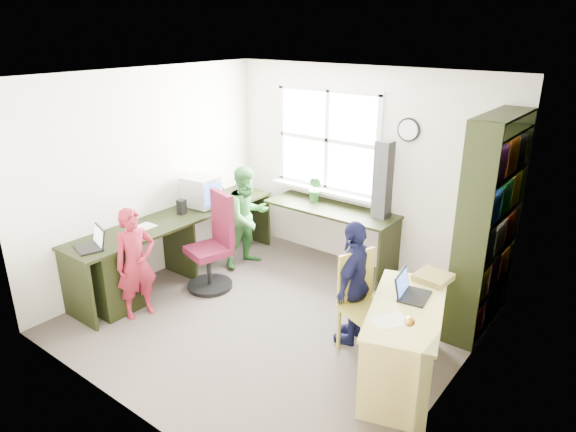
% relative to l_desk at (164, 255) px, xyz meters
% --- Properties ---
extents(room, '(3.64, 3.44, 2.44)m').
position_rel_l_desk_xyz_m(room, '(1.32, 0.38, 0.76)').
color(room, '#413933').
rests_on(room, ground).
extents(l_desk, '(2.38, 2.95, 0.75)m').
position_rel_l_desk_xyz_m(l_desk, '(0.00, 0.00, 0.00)').
color(l_desk, black).
rests_on(l_desk, ground).
extents(right_desk, '(0.91, 1.32, 0.70)m').
position_rel_l_desk_xyz_m(right_desk, '(2.75, 0.22, 0.05)').
color(right_desk, '#CCC166').
rests_on(right_desk, ground).
extents(bookshelf, '(0.30, 1.02, 2.10)m').
position_rel_l_desk_xyz_m(bookshelf, '(2.96, 1.47, 0.55)').
color(bookshelf, black).
rests_on(bookshelf, ground).
extents(swivel_chair, '(0.63, 0.63, 1.10)m').
position_rel_l_desk_xyz_m(swivel_chair, '(0.33, 0.44, 0.02)').
color(swivel_chair, black).
rests_on(swivel_chair, ground).
extents(wooden_chair, '(0.53, 0.53, 0.95)m').
position_rel_l_desk_xyz_m(wooden_chair, '(2.27, 0.37, 0.06)').
color(wooden_chair, '#A29836').
rests_on(wooden_chair, ground).
extents(crt_monitor, '(0.40, 0.36, 0.37)m').
position_rel_l_desk_xyz_m(crt_monitor, '(-0.21, 0.80, 0.48)').
color(crt_monitor, '#BABBBF').
rests_on(crt_monitor, l_desk).
extents(laptop_left, '(0.36, 0.33, 0.21)m').
position_rel_l_desk_xyz_m(laptop_left, '(-0.16, -0.71, 0.34)').
color(laptop_left, black).
rests_on(laptop_left, l_desk).
extents(laptop_right, '(0.29, 0.34, 0.21)m').
position_rel_l_desk_xyz_m(laptop_right, '(2.69, 0.39, 0.29)').
color(laptop_right, black).
rests_on(laptop_right, right_desk).
extents(speaker_a, '(0.10, 0.10, 0.17)m').
position_rel_l_desk_xyz_m(speaker_a, '(-0.21, 0.48, 0.38)').
color(speaker_a, black).
rests_on(speaker_a, l_desk).
extents(speaker_b, '(0.09, 0.09, 0.17)m').
position_rel_l_desk_xyz_m(speaker_b, '(-0.20, 1.09, 0.38)').
color(speaker_b, black).
rests_on(speaker_b, l_desk).
extents(cd_tower, '(0.18, 0.17, 0.88)m').
position_rel_l_desk_xyz_m(cd_tower, '(1.68, 1.79, 0.74)').
color(cd_tower, black).
rests_on(cd_tower, l_desk).
extents(game_box, '(0.31, 0.31, 0.06)m').
position_rel_l_desk_xyz_m(game_box, '(2.74, 0.78, 0.27)').
color(game_box, red).
rests_on(game_box, right_desk).
extents(paper_a, '(0.20, 0.28, 0.00)m').
position_rel_l_desk_xyz_m(paper_a, '(-0.22, -0.08, 0.30)').
color(paper_a, silver).
rests_on(paper_a, l_desk).
extents(paper_b, '(0.31, 0.34, 0.00)m').
position_rel_l_desk_xyz_m(paper_b, '(2.74, -0.06, 0.24)').
color(paper_b, silver).
rests_on(paper_b, right_desk).
extents(potted_plant, '(0.21, 0.19, 0.33)m').
position_rel_l_desk_xyz_m(potted_plant, '(0.78, 1.77, 0.46)').
color(potted_plant, '#317C38').
rests_on(potted_plant, l_desk).
extents(person_red, '(0.37, 0.48, 1.15)m').
position_rel_l_desk_xyz_m(person_red, '(0.15, -0.47, 0.12)').
color(person_red, maroon).
rests_on(person_red, ground).
extents(person_green, '(0.58, 0.69, 1.25)m').
position_rel_l_desk_xyz_m(person_green, '(0.24, 1.11, 0.17)').
color(person_green, '#327E32').
rests_on(person_green, ground).
extents(person_navy, '(0.41, 0.75, 1.20)m').
position_rel_l_desk_xyz_m(person_navy, '(2.12, 0.48, 0.15)').
color(person_navy, '#12153B').
rests_on(person_navy, ground).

